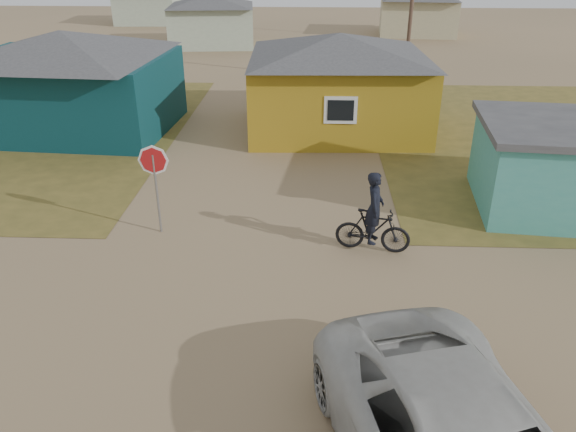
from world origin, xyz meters
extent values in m
plane|color=#907553|center=(0.00, 0.00, 0.00)|extent=(120.00, 120.00, 0.00)
cube|color=#092F35|center=(-8.50, 13.50, 1.50)|extent=(8.40, 6.54, 3.00)
pyramid|color=#3B3B3E|center=(-8.50, 13.50, 3.50)|extent=(8.93, 7.08, 1.00)
cube|color=#A17D18|center=(2.50, 14.00, 1.50)|extent=(7.21, 6.24, 3.00)
pyramid|color=#3B3B3E|center=(2.50, 14.00, 3.45)|extent=(7.72, 6.76, 0.90)
cube|color=silver|center=(2.50, 10.97, 1.65)|extent=(1.20, 0.06, 1.00)
cube|color=black|center=(2.50, 10.94, 1.65)|extent=(0.95, 0.04, 0.75)
cube|color=#A9B79D|center=(-6.00, 34.00, 1.40)|extent=(6.49, 5.60, 2.80)
pyramid|color=#3B3B3E|center=(-6.00, 34.00, 3.20)|extent=(7.04, 6.15, 0.80)
cube|color=tan|center=(10.00, 40.00, 1.40)|extent=(6.41, 5.50, 2.80)
cube|color=#A9B79D|center=(-14.00, 46.00, 1.35)|extent=(5.75, 5.28, 2.70)
cylinder|color=brown|center=(6.50, 22.00, 4.00)|extent=(0.20, 0.20, 8.00)
cylinder|color=gray|center=(-2.61, 4.51, 1.12)|extent=(0.07, 0.07, 2.24)
imported|color=black|center=(3.07, 3.73, 0.57)|extent=(1.97, 0.88, 1.15)
imported|color=black|center=(3.07, 3.73, 1.22)|extent=(0.57, 0.76, 1.88)
camera|label=1|loc=(1.46, -8.95, 7.25)|focal=35.00mm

